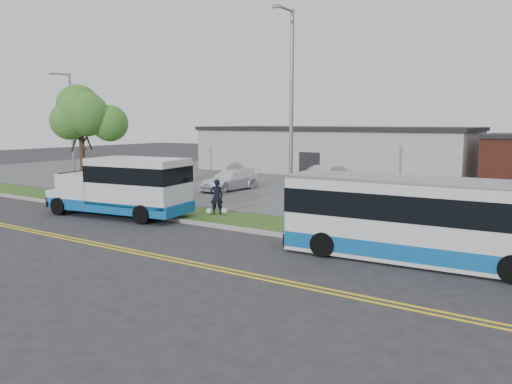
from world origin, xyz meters
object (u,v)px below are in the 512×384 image
Objects in this scene: shuttle_bus at (126,185)px; pedestrian at (217,197)px; streetlight_near at (291,112)px; tree_west at (81,117)px; parked_car_a at (323,178)px; streetlight_far at (71,127)px; parked_car_b at (230,180)px; transit_bus at (436,221)px.

shuttle_bus reaches higher than pedestrian.
streetlight_near is 1.17× the size of shuttle_bus.
parked_car_a is at bearing 47.55° from tree_west.
streetlight_near is at bearing 5.54° from shuttle_bus.
shuttle_bus reaches higher than parked_car_a.
parked_car_a is (-4.28, 12.19, -4.31)m from streetlight_near.
parked_car_b is at bearing 31.32° from streetlight_far.
shuttle_bus is (10.63, -4.71, -2.87)m from streetlight_far.
streetlight_far is 0.99× the size of shuttle_bus.
shuttle_bus is at bearing -97.30° from parked_car_a.
streetlight_near reaches higher than tree_west.
streetlight_far is (-4.00, 2.22, -0.65)m from tree_west.
transit_bus is at bearing -10.53° from streetlight_far.
shuttle_bus reaches higher than transit_bus.
shuttle_bus is at bearing -166.42° from streetlight_near.
parked_car_a reaches higher than parked_car_b.
transit_bus reaches higher than pedestrian.
pedestrian is (3.75, 2.60, -0.60)m from shuttle_bus.
parked_car_b is at bearing -135.81° from parked_car_a.
streetlight_near reaches higher than parked_car_b.
shuttle_bus is 4.61m from pedestrian.
parked_car_b is at bearing 143.60° from transit_bus.
tree_west is at bearing 169.48° from transit_bus.
parked_car_b is (-1.20, 10.45, -0.81)m from shuttle_bus.
streetlight_far is 1.60× the size of parked_car_a.
transit_bus is 11.84m from pedestrian.
streetlight_near is 0.90× the size of transit_bus.
streetlight_far is 1.66× the size of parked_car_b.
streetlight_near is 6.28m from pedestrian.
tree_west is 22.36m from transit_bus.
parked_car_a is at bearing 65.91° from shuttle_bus.
transit_bus is at bearing -26.03° from parked_car_b.
pedestrian is 11.61m from parked_car_a.
tree_west is at bearing -123.70° from parked_car_a.
streetlight_far is at bearing -138.40° from parked_car_a.
tree_west is 7.91m from shuttle_bus.
parked_car_b is at bearing 138.63° from streetlight_near.
pedestrian is at bearing -51.11° from parked_car_b.
pedestrian is at bearing 26.71° from shuttle_bus.
streetlight_far is at bearing 171.95° from streetlight_near.
parked_car_b is (5.43, 7.95, -4.32)m from tree_west.
streetlight_far is 17.88m from parked_car_a.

